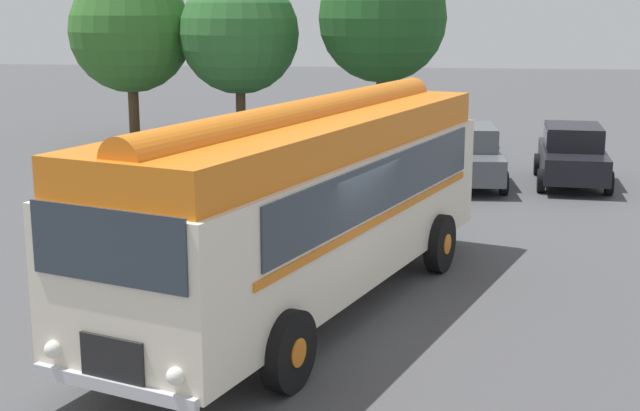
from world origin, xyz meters
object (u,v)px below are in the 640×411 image
(car_mid_left, at_px, (372,149))
(car_near_left, at_px, (285,150))
(car_mid_right, at_px, (467,155))
(vintage_bus, at_px, (308,196))
(car_far_right, at_px, (572,154))

(car_mid_left, bearing_deg, car_near_left, -168.58)
(car_near_left, height_order, car_mid_right, same)
(vintage_bus, bearing_deg, car_mid_left, 88.65)
(vintage_bus, relative_size, car_mid_right, 2.41)
(car_mid_right, bearing_deg, car_mid_left, 166.26)
(car_near_left, bearing_deg, car_far_right, 2.00)
(car_mid_left, height_order, car_far_right, same)
(car_near_left, xyz_separation_m, car_mid_right, (5.19, -0.16, 0.00))
(vintage_bus, xyz_separation_m, car_far_right, (5.92, 11.33, -1.05))
(vintage_bus, height_order, car_mid_left, vintage_bus)
(car_near_left, relative_size, car_far_right, 1.01)
(vintage_bus, relative_size, car_far_right, 2.40)
(car_mid_right, bearing_deg, car_far_right, 8.47)
(car_near_left, bearing_deg, car_mid_left, 11.42)
(car_mid_left, xyz_separation_m, car_far_right, (5.65, -0.22, 0.00))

